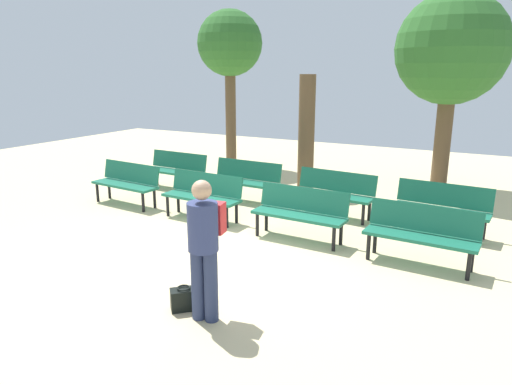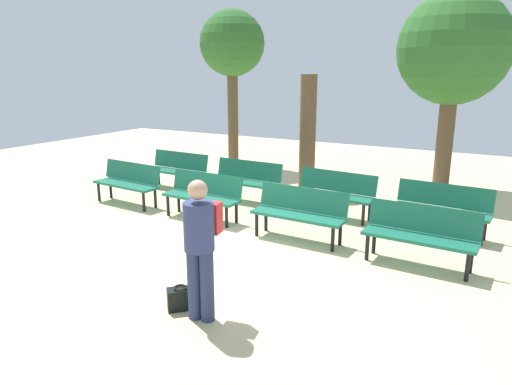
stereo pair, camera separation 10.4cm
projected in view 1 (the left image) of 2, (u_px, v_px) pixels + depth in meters
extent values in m
plane|color=beige|center=(193.00, 256.00, 7.26)|extent=(24.00, 24.00, 0.00)
cube|color=#19664C|center=(125.00, 185.00, 9.93)|extent=(1.63, 0.57, 0.05)
cube|color=#19664C|center=(131.00, 172.00, 10.03)|extent=(1.60, 0.25, 0.40)
cylinder|color=black|center=(97.00, 193.00, 10.23)|extent=(0.06, 0.06, 0.40)
cylinder|color=black|center=(143.00, 202.00, 9.49)|extent=(0.06, 0.06, 0.40)
cylinder|color=black|center=(109.00, 189.00, 10.49)|extent=(0.06, 0.06, 0.40)
cylinder|color=black|center=(155.00, 199.00, 9.75)|extent=(0.06, 0.06, 0.40)
cube|color=#19664C|center=(201.00, 198.00, 8.95)|extent=(1.62, 0.50, 0.05)
cube|color=#19664C|center=(207.00, 183.00, 9.05)|extent=(1.60, 0.19, 0.40)
cylinder|color=black|center=(168.00, 206.00, 9.22)|extent=(0.06, 0.06, 0.40)
cylinder|color=black|center=(227.00, 217.00, 8.53)|extent=(0.06, 0.06, 0.40)
cylinder|color=black|center=(178.00, 202.00, 9.49)|extent=(0.06, 0.06, 0.40)
cylinder|color=black|center=(236.00, 213.00, 8.79)|extent=(0.06, 0.06, 0.40)
cube|color=#19664C|center=(298.00, 216.00, 7.85)|extent=(1.61, 0.49, 0.05)
cube|color=#19664C|center=(304.00, 199.00, 7.96)|extent=(1.60, 0.18, 0.40)
cylinder|color=black|center=(257.00, 225.00, 8.12)|extent=(0.06, 0.06, 0.40)
cylinder|color=black|center=(334.00, 239.00, 7.43)|extent=(0.06, 0.06, 0.40)
cylinder|color=black|center=(266.00, 220.00, 8.39)|extent=(0.06, 0.06, 0.40)
cylinder|color=black|center=(341.00, 233.00, 7.70)|extent=(0.06, 0.06, 0.40)
cube|color=#19664C|center=(420.00, 238.00, 6.83)|extent=(1.62, 0.52, 0.05)
cube|color=#19664C|center=(425.00, 218.00, 6.93)|extent=(1.60, 0.20, 0.40)
cylinder|color=black|center=(368.00, 247.00, 7.10)|extent=(0.06, 0.06, 0.40)
cylinder|color=black|center=(469.00, 266.00, 6.40)|extent=(0.06, 0.06, 0.40)
cylinder|color=black|center=(375.00, 240.00, 7.37)|extent=(0.06, 0.06, 0.40)
cylinder|color=black|center=(472.00, 259.00, 6.66)|extent=(0.06, 0.06, 0.40)
cube|color=#19664C|center=(174.00, 172.00, 11.21)|extent=(1.62, 0.51, 0.05)
cube|color=#19664C|center=(179.00, 160.00, 11.31)|extent=(1.60, 0.19, 0.40)
cylinder|color=black|center=(148.00, 179.00, 11.48)|extent=(0.06, 0.06, 0.40)
cylinder|color=black|center=(193.00, 186.00, 10.79)|extent=(0.06, 0.06, 0.40)
cylinder|color=black|center=(157.00, 177.00, 11.75)|extent=(0.06, 0.06, 0.40)
cylinder|color=black|center=(202.00, 183.00, 11.05)|extent=(0.06, 0.06, 0.40)
cube|color=#19664C|center=(244.00, 182.00, 10.17)|extent=(1.61, 0.49, 0.05)
cube|color=#19664C|center=(248.00, 170.00, 10.27)|extent=(1.60, 0.17, 0.40)
cylinder|color=black|center=(213.00, 190.00, 10.43)|extent=(0.06, 0.06, 0.40)
cylinder|color=black|center=(268.00, 199.00, 9.75)|extent=(0.06, 0.06, 0.40)
cylinder|color=black|center=(221.00, 187.00, 10.70)|extent=(0.06, 0.06, 0.40)
cylinder|color=black|center=(276.00, 195.00, 10.02)|extent=(0.06, 0.06, 0.40)
cube|color=#19664C|center=(332.00, 195.00, 9.13)|extent=(1.63, 0.57, 0.05)
cube|color=#19664C|center=(337.00, 181.00, 9.23)|extent=(1.60, 0.26, 0.40)
cylinder|color=black|center=(296.00, 203.00, 9.43)|extent=(0.06, 0.06, 0.40)
cylinder|color=black|center=(363.00, 215.00, 8.68)|extent=(0.06, 0.06, 0.40)
cylinder|color=black|center=(304.00, 199.00, 9.69)|extent=(0.06, 0.06, 0.40)
cylinder|color=black|center=(369.00, 210.00, 8.94)|extent=(0.06, 0.06, 0.40)
cube|color=#19664C|center=(440.00, 211.00, 8.14)|extent=(1.63, 0.55, 0.05)
cube|color=#19664C|center=(444.00, 194.00, 8.24)|extent=(1.60, 0.23, 0.40)
cylinder|color=black|center=(396.00, 219.00, 8.43)|extent=(0.06, 0.06, 0.40)
cylinder|color=black|center=(482.00, 233.00, 7.70)|extent=(0.06, 0.06, 0.40)
cylinder|color=black|center=(401.00, 214.00, 8.69)|extent=(0.06, 0.06, 0.40)
cylinder|color=black|center=(484.00, 228.00, 7.96)|extent=(0.06, 0.06, 0.40)
cylinder|color=brown|center=(306.00, 134.00, 10.92)|extent=(0.38, 0.38, 2.69)
cylinder|color=brown|center=(443.00, 137.00, 11.08)|extent=(0.38, 0.38, 2.50)
sphere|color=#2D6628|center=(452.00, 49.00, 10.58)|extent=(2.50, 2.50, 2.50)
cylinder|color=brown|center=(231.00, 116.00, 13.75)|extent=(0.31, 0.31, 2.96)
sphere|color=#2D6628|center=(230.00, 43.00, 13.24)|extent=(1.84, 1.84, 1.84)
cylinder|color=navy|center=(211.00, 286.00, 5.32)|extent=(0.16, 0.16, 0.85)
cylinder|color=navy|center=(198.00, 284.00, 5.37)|extent=(0.16, 0.16, 0.85)
cylinder|color=navy|center=(203.00, 227.00, 5.16)|extent=(0.39, 0.39, 0.55)
sphere|color=tan|center=(202.00, 190.00, 5.06)|extent=(0.22, 0.22, 0.22)
cube|color=red|center=(212.00, 217.00, 5.39)|extent=(0.31, 0.23, 0.36)
cube|color=black|center=(184.00, 299.00, 5.64)|extent=(0.36, 0.35, 0.26)
torus|color=black|center=(184.00, 288.00, 5.60)|extent=(0.16, 0.16, 0.02)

